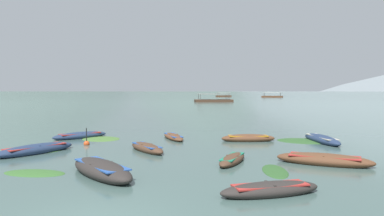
# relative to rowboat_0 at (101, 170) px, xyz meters

# --- Properties ---
(ground_plane) EXTENTS (6000.00, 6000.00, 0.00)m
(ground_plane) POSITION_rel_rowboat_0_xyz_m (1.07, 1494.84, -0.23)
(ground_plane) COLOR #425B56
(mountain_1) EXTENTS (1325.32, 1325.32, 407.00)m
(mountain_1) POSITION_rel_rowboat_0_xyz_m (-925.98, 1883.10, 203.27)
(mountain_1) COLOR #4C5B56
(mountain_1) RESTS_ON ground
(mountain_2) EXTENTS (927.27, 927.27, 277.65)m
(mountain_2) POSITION_rel_rowboat_0_xyz_m (53.93, 1717.16, 138.59)
(mountain_2) COLOR #4C5B56
(mountain_2) RESTS_ON ground
(mountain_3) EXTENTS (1671.74, 1671.74, 380.96)m
(mountain_3) POSITION_rel_rowboat_0_xyz_m (851.52, 1656.26, 190.25)
(mountain_3) COLOR slate
(mountain_3) RESTS_ON ground
(rowboat_0) EXTENTS (3.96, 4.42, 0.74)m
(rowboat_0) POSITION_rel_rowboat_0_xyz_m (0.00, 0.00, 0.00)
(rowboat_0) COLOR #2D2826
(rowboat_0) RESTS_ON ground
(rowboat_1) EXTENTS (3.49, 4.51, 0.62)m
(rowboat_1) POSITION_rel_rowboat_0_xyz_m (-4.95, 4.89, -0.04)
(rowboat_1) COLOR navy
(rowboat_1) RESTS_ON ground
(rowboat_2) EXTENTS (1.65, 4.56, 0.60)m
(rowboat_2) POSITION_rel_rowboat_0_xyz_m (11.98, 9.23, -0.04)
(rowboat_2) COLOR navy
(rowboat_2) RESTS_ON ground
(rowboat_3) EXTENTS (3.70, 3.56, 0.54)m
(rowboat_3) POSITION_rel_rowboat_0_xyz_m (-4.58, 10.95, -0.06)
(rowboat_3) COLOR navy
(rowboat_3) RESTS_ON ground
(rowboat_4) EXTENTS (4.48, 2.93, 0.63)m
(rowboat_4) POSITION_rel_rowboat_0_xyz_m (9.70, 2.32, -0.04)
(rowboat_4) COLOR brown
(rowboat_4) RESTS_ON ground
(rowboat_5) EXTENTS (1.93, 3.29, 0.47)m
(rowboat_5) POSITION_rel_rowboat_0_xyz_m (5.50, 2.60, -0.08)
(rowboat_5) COLOR #4C3323
(rowboat_5) RESTS_ON ground
(rowboat_6) EXTENTS (2.78, 3.56, 0.55)m
(rowboat_6) POSITION_rel_rowboat_0_xyz_m (0.99, 5.67, -0.06)
(rowboat_6) COLOR #4C3323
(rowboat_6) RESTS_ON ground
(rowboat_8) EXTENTS (2.13, 3.83, 0.43)m
(rowboat_8) POSITION_rel_rowboat_0_xyz_m (2.12, 10.68, -0.09)
(rowboat_8) COLOR brown
(rowboat_8) RESTS_ON ground
(rowboat_10) EXTENTS (3.64, 1.96, 0.53)m
(rowboat_10) POSITION_rel_rowboat_0_xyz_m (6.26, -2.50, -0.06)
(rowboat_10) COLOR #2D2826
(rowboat_10) RESTS_ON ground
(rowboat_11) EXTENTS (3.67, 1.35, 0.58)m
(rowboat_11) POSITION_rel_rowboat_0_xyz_m (7.22, 9.69, -0.05)
(rowboat_11) COLOR brown
(rowboat_11) RESTS_ON ground
(ferry_0) EXTENTS (8.19, 5.08, 2.54)m
(ferry_0) POSITION_rel_rowboat_0_xyz_m (16.56, 167.95, 0.22)
(ferry_0) COLOR brown
(ferry_0) RESTS_ON ground
(ferry_1) EXTENTS (11.40, 6.10, 2.54)m
(ferry_1) POSITION_rel_rowboat_0_xyz_m (8.13, 88.62, 0.21)
(ferry_1) COLOR #4C3323
(ferry_1) RESTS_ON ground
(ferry_2) EXTENTS (10.46, 6.14, 2.54)m
(ferry_2) POSITION_rel_rowboat_0_xyz_m (38.92, 155.17, 0.21)
(ferry_2) COLOR brown
(ferry_2) RESTS_ON ground
(mooring_buoy) EXTENTS (0.37, 0.37, 1.17)m
(mooring_buoy) POSITION_rel_rowboat_0_xyz_m (-3.10, 7.77, -0.12)
(mooring_buoy) COLOR #DB4C1E
(mooring_buoy) RESTS_ON ground
(weed_patch_0) EXTENTS (3.06, 3.22, 0.14)m
(weed_patch_0) POSITION_rel_rowboat_0_xyz_m (7.52, 11.05, -0.23)
(weed_patch_0) COLOR #2D5628
(weed_patch_0) RESTS_ON ground
(weed_patch_1) EXTENTS (4.15, 3.65, 0.14)m
(weed_patch_1) POSITION_rel_rowboat_0_xyz_m (10.94, 9.72, -0.23)
(weed_patch_1) COLOR #2D5628
(weed_patch_1) RESTS_ON ground
(weed_patch_3) EXTENTS (3.73, 3.71, 0.14)m
(weed_patch_3) POSITION_rel_rowboat_0_xyz_m (-2.94, 10.45, -0.23)
(weed_patch_3) COLOR #477033
(weed_patch_3) RESTS_ON ground
(weed_patch_4) EXTENTS (2.84, 1.73, 0.14)m
(weed_patch_4) POSITION_rel_rowboat_0_xyz_m (-2.85, 0.28, -0.23)
(weed_patch_4) COLOR #38662D
(weed_patch_4) RESTS_ON ground
(weed_patch_5) EXTENTS (1.17, 2.71, 0.14)m
(weed_patch_5) POSITION_rel_rowboat_0_xyz_m (7.12, 0.83, -0.23)
(weed_patch_5) COLOR #2D5628
(weed_patch_5) RESTS_ON ground
(weed_patch_6) EXTENTS (2.80, 2.85, 0.14)m
(weed_patch_6) POSITION_rel_rowboat_0_xyz_m (-5.01, 5.78, -0.23)
(weed_patch_6) COLOR #38662D
(weed_patch_6) RESTS_ON ground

